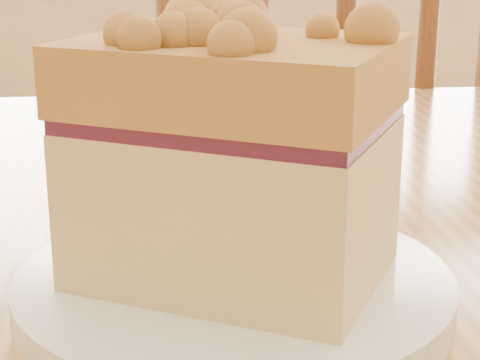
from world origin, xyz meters
name	(u,v)px	position (x,y,z in m)	size (l,w,h in m)	color
cafe_chair_main	(290,276)	(-0.20, 0.66, 0.48)	(0.55, 0.55, 0.95)	#5D2D19
plate	(234,290)	(-0.21, 0.02, 0.76)	(0.19, 0.19, 0.02)	white
cake_slice	(236,146)	(-0.21, 0.02, 0.82)	(0.15, 0.13, 0.12)	#E1CC7F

